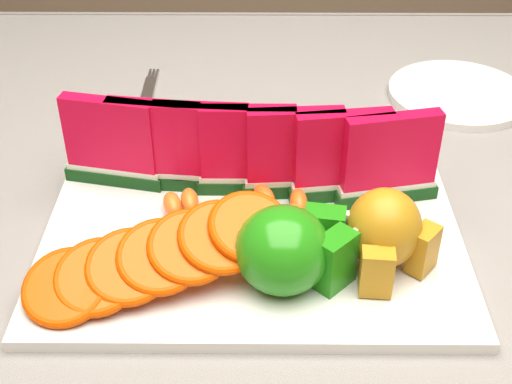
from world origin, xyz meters
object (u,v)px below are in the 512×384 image
object	(u,v)px
apple_cluster	(291,250)
side_plate	(458,94)
platter	(252,231)
pear_cluster	(386,232)
fork	(145,105)

from	to	relation	value
apple_cluster	side_plate	distance (m)	0.43
side_plate	platter	bearing A→B (deg)	-132.74
platter	pear_cluster	size ratio (longest dim) A/B	4.35
side_plate	fork	world-z (taller)	side_plate
platter	fork	distance (m)	0.29
platter	fork	xyz separation A→B (m)	(-0.14, 0.26, -0.00)
apple_cluster	pear_cluster	xyz separation A→B (m)	(0.08, 0.02, 0.01)
pear_cluster	platter	bearing A→B (deg)	155.39
pear_cluster	fork	xyz separation A→B (m)	(-0.26, 0.31, -0.05)
platter	pear_cluster	xyz separation A→B (m)	(0.12, -0.05, 0.04)
apple_cluster	side_plate	xyz separation A→B (m)	(0.23, 0.36, -0.04)
side_plate	fork	bearing A→B (deg)	-175.86
side_plate	apple_cluster	bearing A→B (deg)	-122.76
side_plate	fork	size ratio (longest dim) A/B	1.22
platter	side_plate	world-z (taller)	platter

